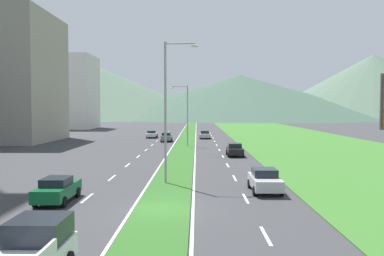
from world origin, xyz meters
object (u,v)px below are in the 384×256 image
street_lamp_mid (186,111)px  car_1 (167,137)px  street_lamp_near (169,104)px  car_3 (152,134)px  car_2 (57,189)px  car_4 (265,180)px  car_5 (235,150)px  car_0 (205,135)px

street_lamp_mid → car_1: bearing=112.2°
street_lamp_near → car_3: bearing=97.8°
street_lamp_mid → car_2: size_ratio=2.10×
street_lamp_near → car_4: 9.19m
street_lamp_mid → car_3: street_lamp_mid is taller
street_lamp_mid → car_3: (-7.13, 17.73, -4.58)m
car_2 → car_4: car_4 is taller
car_3 → car_5: bearing=-156.2°
car_0 → car_3: size_ratio=0.87×
street_lamp_near → street_lamp_mid: 30.97m
car_1 → car_4: (10.01, -42.73, 0.01)m
car_2 → street_lamp_mid: bearing=-10.5°
street_lamp_mid → car_5: street_lamp_mid is taller
car_3 → car_5: 33.34m
car_1 → car_2: car_1 is taller
car_0 → car_5: 28.76m
car_3 → street_lamp_near: bearing=-172.2°
car_1 → car_5: (9.90, -21.56, -0.02)m
street_lamp_mid → car_5: bearing=-63.7°
street_lamp_near → car_1: 40.22m
street_lamp_near → street_lamp_mid: size_ratio=1.17×
street_lamp_near → street_lamp_mid: street_lamp_near is taller
street_lamp_mid → car_4: bearing=-79.3°
street_lamp_mid → car_1: street_lamp_mid is taller
car_3 → car_4: (13.57, -51.68, 0.06)m
car_4 → car_3: bearing=-165.3°
car_3 → street_lamp_mid: bearing=-158.1°
car_2 → car_3: 55.00m
car_0 → car_1: size_ratio=0.88×
car_0 → car_2: (-10.14, -53.08, 0.03)m
street_lamp_near → street_lamp_mid: bearing=89.2°
street_lamp_near → car_2: bearing=-135.6°
car_2 → car_4: 13.73m
street_lamp_mid → car_5: (6.33, -12.78, -4.53)m
car_1 → car_4: 43.89m
car_2 → car_4: (13.33, 3.31, 0.01)m
street_lamp_near → car_1: size_ratio=2.35×
street_lamp_mid → car_1: size_ratio=2.01×
car_5 → car_0: bearing=-173.9°
car_0 → car_4: (3.19, -49.77, 0.04)m
car_1 → car_3: car_1 is taller
street_lamp_mid → car_2: (-6.89, -37.27, -4.52)m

